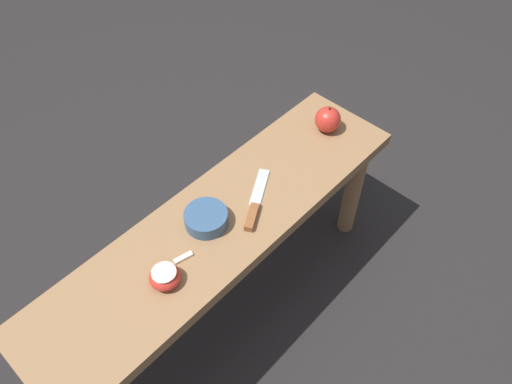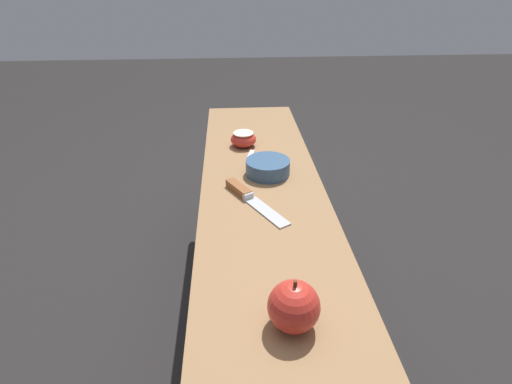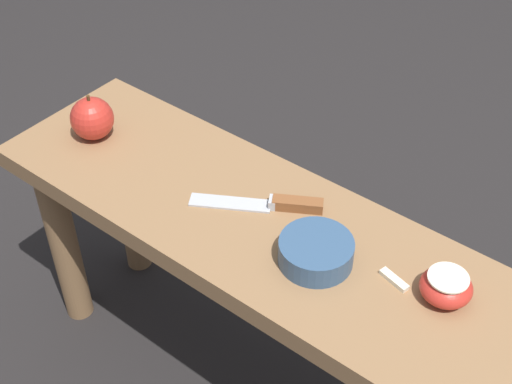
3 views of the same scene
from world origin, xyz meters
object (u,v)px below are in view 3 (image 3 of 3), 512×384
at_px(wooden_bench, 302,282).
at_px(knife, 277,203).
at_px(bowl, 316,252).
at_px(apple_cut, 446,287).
at_px(apple_whole, 92,118).

bearing_deg(wooden_bench, knife, 153.35).
relative_size(knife, bowl, 1.77).
bearing_deg(wooden_bench, apple_cut, 9.41).
bearing_deg(wooden_bench, bowl, -29.13).
relative_size(wooden_bench, knife, 5.75).
bearing_deg(apple_cut, bowl, -163.37).
relative_size(apple_cut, bowl, 0.67).
xyz_separation_m(wooden_bench, knife, (-0.09, 0.04, 0.10)).
bearing_deg(apple_whole, bowl, -0.99).
distance_m(wooden_bench, bowl, 0.12).
bearing_deg(bowl, wooden_bench, 150.87).
xyz_separation_m(knife, apple_whole, (-0.40, -0.06, 0.03)).
xyz_separation_m(wooden_bench, bowl, (0.04, -0.02, 0.11)).
xyz_separation_m(apple_whole, apple_cut, (0.72, 0.05, -0.02)).
xyz_separation_m(knife, bowl, (0.13, -0.06, 0.01)).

